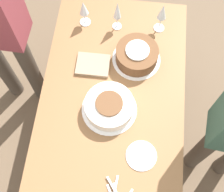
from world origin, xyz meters
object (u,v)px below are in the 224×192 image
cake_center_white (109,107)px  cake_front_chocolate (137,55)px  wine_glass_extra (84,9)px  wine_glass_far (162,13)px  wine_glass_near (117,11)px

cake_center_white → cake_front_chocolate: cake_front_chocolate is taller
cake_center_white → wine_glass_extra: 0.63m
cake_center_white → wine_glass_far: wine_glass_far is taller
cake_center_white → wine_glass_far: bearing=-23.1°
wine_glass_extra → wine_glass_near: bearing=-92.6°
cake_center_white → wine_glass_near: bearing=1.7°
wine_glass_far → cake_front_chocolate: bearing=153.0°
cake_center_white → wine_glass_far: (0.59, -0.25, 0.11)m
cake_center_white → cake_front_chocolate: 0.37m
wine_glass_near → wine_glass_extra: 0.21m
wine_glass_far → wine_glass_extra: bearing=90.9°
wine_glass_near → wine_glass_far: (0.02, -0.27, 0.00)m
cake_center_white → cake_front_chocolate: (0.34, -0.13, 0.01)m
cake_front_chocolate → wine_glass_far: bearing=-27.0°
cake_center_white → wine_glass_extra: wine_glass_extra is taller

